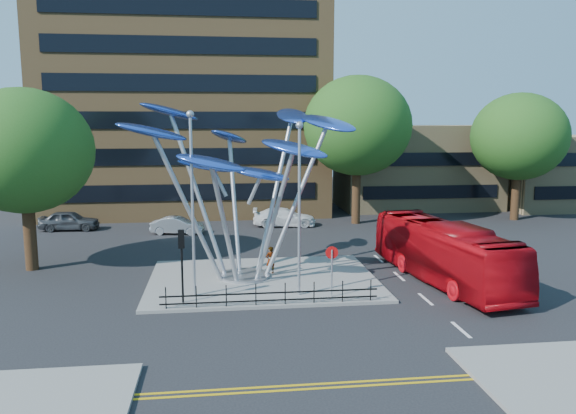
{
  "coord_description": "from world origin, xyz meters",
  "views": [
    {
      "loc": [
        -3.25,
        -22.9,
        8.51
      ],
      "look_at": [
        0.09,
        4.0,
        4.3
      ],
      "focal_mm": 35.0,
      "sensor_mm": 36.0,
      "label": 1
    }
  ],
  "objects": [
    {
      "name": "traffic_island",
      "position": [
        -1.0,
        6.0,
        0.07
      ],
      "size": [
        12.0,
        9.0,
        0.15
      ],
      "primitive_type": "cube",
      "color": "slate",
      "rests_on": "ground"
    },
    {
      "name": "low_building_far",
      "position": [
        30.0,
        28.0,
        3.5
      ],
      "size": [
        12.0,
        8.0,
        7.0
      ],
      "primitive_type": "cube",
      "color": "tan",
      "rests_on": "ground"
    },
    {
      "name": "street_lamp_left",
      "position": [
        -4.5,
        3.5,
        5.36
      ],
      "size": [
        0.36,
        0.36,
        8.8
      ],
      "color": "#9EA0A5",
      "rests_on": "traffic_island"
    },
    {
      "name": "double_yellow_far",
      "position": [
        0.0,
        -6.3,
        0.01
      ],
      "size": [
        40.0,
        0.12,
        0.01
      ],
      "primitive_type": "cube",
      "color": "gold",
      "rests_on": "ground"
    },
    {
      "name": "ground",
      "position": [
        0.0,
        0.0,
        0.0
      ],
      "size": [
        120.0,
        120.0,
        0.0
      ],
      "primitive_type": "plane",
      "color": "black",
      "rests_on": "ground"
    },
    {
      "name": "pedestrian",
      "position": [
        -0.53,
        6.89,
        0.91
      ],
      "size": [
        0.66,
        0.58,
        1.53
      ],
      "primitive_type": "imported",
      "rotation": [
        0.0,
        0.0,
        3.63
      ],
      "color": "gray",
      "rests_on": "traffic_island"
    },
    {
      "name": "parked_car_left",
      "position": [
        -14.89,
        21.87,
        0.76
      ],
      "size": [
        4.54,
        1.95,
        1.53
      ],
      "primitive_type": "imported",
      "rotation": [
        0.0,
        0.0,
        1.54
      ],
      "color": "#404448",
      "rests_on": "ground"
    },
    {
      "name": "low_building_near",
      "position": [
        16.0,
        30.0,
        4.0
      ],
      "size": [
        15.0,
        8.0,
        8.0
      ],
      "primitive_type": "cube",
      "color": "tan",
      "rests_on": "ground"
    },
    {
      "name": "traffic_light_island",
      "position": [
        -5.0,
        2.5,
        2.61
      ],
      "size": [
        0.28,
        0.18,
        3.42
      ],
      "color": "black",
      "rests_on": "traffic_island"
    },
    {
      "name": "parked_car_right",
      "position": [
        1.95,
        21.5,
        0.73
      ],
      "size": [
        5.2,
        2.44,
        1.47
      ],
      "primitive_type": "imported",
      "rotation": [
        0.0,
        0.0,
        1.49
      ],
      "color": "white",
      "rests_on": "ground"
    },
    {
      "name": "red_bus",
      "position": [
        8.5,
        4.79,
        1.6
      ],
      "size": [
        4.32,
        11.76,
        3.2
      ],
      "primitive_type": "imported",
      "rotation": [
        0.0,
        0.0,
        0.15
      ],
      "color": "#A3070F",
      "rests_on": "ground"
    },
    {
      "name": "leaf_sculpture",
      "position": [
        -2.07,
        6.68,
        6.87
      ],
      "size": [
        12.72,
        9.54,
        9.51
      ],
      "color": "#9EA0A5",
      "rests_on": "traffic_island"
    },
    {
      "name": "tree_left",
      "position": [
        -14.0,
        10.0,
        6.79
      ],
      "size": [
        7.6,
        7.6,
        10.32
      ],
      "color": "black",
      "rests_on": "ground"
    },
    {
      "name": "brick_tower",
      "position": [
        -6.0,
        32.0,
        15.0
      ],
      "size": [
        25.0,
        15.0,
        30.0
      ],
      "primitive_type": "cube",
      "color": "olive",
      "rests_on": "ground"
    },
    {
      "name": "street_lamp_right",
      "position": [
        0.5,
        3.0,
        5.09
      ],
      "size": [
        0.36,
        0.36,
        8.3
      ],
      "color": "#9EA0A5",
      "rests_on": "traffic_island"
    },
    {
      "name": "tree_right",
      "position": [
        8.0,
        22.0,
        8.04
      ],
      "size": [
        8.8,
        8.8,
        12.11
      ],
      "color": "black",
      "rests_on": "ground"
    },
    {
      "name": "parked_car_mid",
      "position": [
        -6.41,
        19.37,
        0.65
      ],
      "size": [
        4.11,
        2.01,
        1.3
      ],
      "primitive_type": "imported",
      "rotation": [
        0.0,
        0.0,
        1.4
      ],
      "color": "#ABAEB3",
      "rests_on": "ground"
    },
    {
      "name": "tree_far",
      "position": [
        22.0,
        22.0,
        7.11
      ],
      "size": [
        8.0,
        8.0,
        10.81
      ],
      "color": "black",
      "rests_on": "ground"
    },
    {
      "name": "no_entry_sign_island",
      "position": [
        2.0,
        2.52,
        1.82
      ],
      "size": [
        0.6,
        0.1,
        2.45
      ],
      "color": "#9EA0A5",
      "rests_on": "traffic_island"
    },
    {
      "name": "double_yellow_near",
      "position": [
        0.0,
        -6.0,
        0.01
      ],
      "size": [
        40.0,
        0.12,
        0.01
      ],
      "primitive_type": "cube",
      "color": "gold",
      "rests_on": "ground"
    },
    {
      "name": "pedestrian_railing_front",
      "position": [
        -1.0,
        1.7,
        0.55
      ],
      "size": [
        10.0,
        0.06,
        1.0
      ],
      "color": "black",
      "rests_on": "traffic_island"
    }
  ]
}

